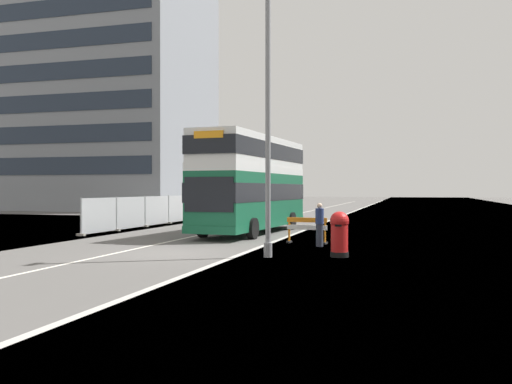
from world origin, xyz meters
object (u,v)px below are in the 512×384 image
red_pillar_postbox (339,232)px  roadworks_barrier (307,227)px  car_receding_mid (275,203)px  car_oncoming_near (255,204)px  pedestrian_at_kerb (320,225)px  double_decker_bus (252,182)px  lamppost_foreground (268,126)px

red_pillar_postbox → roadworks_barrier: (-1.96, 4.33, -0.16)m
car_receding_mid → car_oncoming_near: bearing=-86.0°
car_oncoming_near → pedestrian_at_kerb: bearing=-67.9°
car_oncoming_near → pedestrian_at_kerb: (9.44, -23.23, -0.11)m
double_decker_bus → car_oncoming_near: bearing=105.7°
roadworks_barrier → car_receding_mid: size_ratio=0.41×
car_oncoming_near → car_receding_mid: 9.84m
lamppost_foreground → red_pillar_postbox: 4.40m
double_decker_bus → roadworks_barrier: bearing=-51.1°
roadworks_barrier → red_pillar_postbox: bearing=-65.7°
car_oncoming_near → pedestrian_at_kerb: car_oncoming_near is taller
car_receding_mid → lamppost_foreground: bearing=-76.3°
double_decker_bus → car_oncoming_near: (-4.86, 17.32, -1.70)m
roadworks_barrier → double_decker_bus: bearing=128.9°
roadworks_barrier → car_receding_mid: (-9.39, 31.89, 0.21)m
car_receding_mid → red_pillar_postbox: bearing=-72.6°
roadworks_barrier → pedestrian_at_kerb: 1.39m
lamppost_foreground → car_oncoming_near: 28.63m
double_decker_bus → car_receding_mid: double_decker_bus is taller
car_receding_mid → pedestrian_at_kerb: (10.13, -33.05, -0.02)m
lamppost_foreground → roadworks_barrier: 6.37m
lamppost_foreground → pedestrian_at_kerb: 5.46m
roadworks_barrier → car_receding_mid: car_receding_mid is taller
roadworks_barrier → car_oncoming_near: bearing=111.5°
double_decker_bus → pedestrian_at_kerb: bearing=-52.3°
red_pillar_postbox → pedestrian_at_kerb: 3.40m
car_oncoming_near → car_receding_mid: size_ratio=0.91×
double_decker_bus → red_pillar_postbox: 10.94m
car_receding_mid → pedestrian_at_kerb: 34.56m
red_pillar_postbox → car_oncoming_near: car_oncoming_near is taller
car_oncoming_near → pedestrian_at_kerb: size_ratio=2.21×
car_oncoming_near → pedestrian_at_kerb: 25.08m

